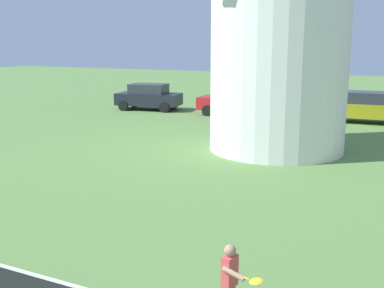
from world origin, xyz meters
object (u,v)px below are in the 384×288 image
(parked_car_red, at_px, (237,101))
(parked_car_mustard, at_px, (360,106))
(player_far, at_px, (231,278))
(parked_car_black, at_px, (149,96))

(parked_car_red, relative_size, parked_car_mustard, 0.97)
(parked_car_red, height_order, parked_car_mustard, same)
(player_far, relative_size, parked_car_black, 0.29)
(parked_car_black, bearing_deg, parked_car_mustard, 3.91)
(parked_car_black, bearing_deg, parked_car_red, 2.34)
(parked_car_black, distance_m, parked_car_mustard, 12.06)
(parked_car_black, height_order, parked_car_mustard, same)
(parked_car_red, bearing_deg, parked_car_black, -177.66)
(player_far, relative_size, parked_car_red, 0.27)
(player_far, xyz_separation_m, parked_car_black, (-12.85, 18.70, 0.14))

